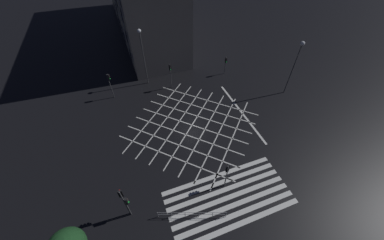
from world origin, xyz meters
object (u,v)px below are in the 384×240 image
at_px(traffic_light_ne_cross, 226,62).
at_px(street_lamp_west, 142,46).
at_px(traffic_light_nw_main, 110,81).
at_px(street_lamp_east, 298,56).
at_px(traffic_light_sw_main, 127,204).
at_px(traffic_light_median_north, 170,72).
at_px(traffic_light_sw_cross, 123,198).
at_px(traffic_light_median_south, 227,172).

relative_size(traffic_light_ne_cross, street_lamp_west, 0.36).
bearing_deg(traffic_light_nw_main, street_lamp_east, -17.82).
xyz_separation_m(traffic_light_sw_main, traffic_light_ne_cross, (19.36, 18.80, -0.12)).
bearing_deg(traffic_light_nw_main, traffic_light_sw_main, -91.15).
relative_size(traffic_light_ne_cross, street_lamp_east, 0.38).
bearing_deg(traffic_light_ne_cross, traffic_light_nw_main, -90.53).
distance_m(traffic_light_median_north, traffic_light_sw_cross, 20.40).
height_order(traffic_light_nw_main, street_lamp_west, street_lamp_west).
distance_m(traffic_light_sw_main, street_lamp_west, 22.13).
bearing_deg(traffic_light_sw_main, traffic_light_median_north, 62.58).
distance_m(traffic_light_sw_cross, street_lamp_east, 28.36).
distance_m(traffic_light_median_north, street_lamp_east, 18.41).
height_order(traffic_light_median_south, street_lamp_east, street_lamp_east).
height_order(traffic_light_ne_cross, street_lamp_east, street_lamp_east).
relative_size(street_lamp_east, street_lamp_west, 0.94).
bearing_deg(traffic_light_nw_main, traffic_light_median_south, -64.05).
xyz_separation_m(street_lamp_east, street_lamp_west, (-19.85, 10.11, 0.16)).
relative_size(traffic_light_sw_cross, traffic_light_ne_cross, 1.40).
height_order(traffic_light_median_north, street_lamp_east, street_lamp_east).
relative_size(traffic_light_sw_cross, street_lamp_east, 0.53).
bearing_deg(street_lamp_east, traffic_light_ne_cross, 129.32).
relative_size(traffic_light_nw_main, traffic_light_median_south, 1.13).
bearing_deg(traffic_light_nw_main, traffic_light_median_north, -4.89).
bearing_deg(traffic_light_median_south, street_lamp_east, -55.50).
xyz_separation_m(traffic_light_sw_cross, street_lamp_west, (6.28, 20.66, 3.36)).
bearing_deg(traffic_light_sw_cross, traffic_light_median_south, -93.22).
xyz_separation_m(traffic_light_median_south, traffic_light_sw_main, (-9.79, 0.35, -0.23)).
height_order(traffic_light_median_north, traffic_light_sw_cross, traffic_light_sw_cross).
height_order(street_lamp_east, street_lamp_west, street_lamp_west).
bearing_deg(traffic_light_sw_cross, traffic_light_sw_main, -139.90).
relative_size(traffic_light_median_south, street_lamp_east, 0.44).
xyz_separation_m(traffic_light_median_south, traffic_light_median_north, (-0.35, 18.55, 0.42)).
bearing_deg(traffic_light_nw_main, traffic_light_ne_cross, -0.53).
bearing_deg(traffic_light_sw_main, street_lamp_east, 22.52).
height_order(traffic_light_nw_main, traffic_light_median_south, traffic_light_nw_main).
distance_m(traffic_light_nw_main, traffic_light_sw_cross, 18.77).
bearing_deg(traffic_light_sw_main, traffic_light_sw_cross, 130.10).
bearing_deg(traffic_light_sw_main, street_lamp_west, 73.70).
height_order(traffic_light_median_south, traffic_light_ne_cross, traffic_light_median_south).
distance_m(traffic_light_median_south, traffic_light_ne_cross, 21.41).
distance_m(traffic_light_nw_main, street_lamp_west, 7.01).
height_order(traffic_light_sw_cross, traffic_light_ne_cross, traffic_light_sw_cross).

